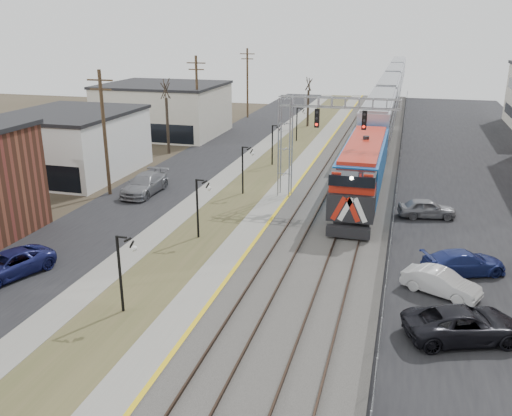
% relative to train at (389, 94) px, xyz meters
% --- Properties ---
extents(street_west, '(7.00, 120.00, 0.04)m').
position_rel_train_xyz_m(street_west, '(-17.00, -40.78, -2.92)').
color(street_west, black).
rests_on(street_west, ground).
extents(sidewalk, '(2.00, 120.00, 0.08)m').
position_rel_train_xyz_m(sidewalk, '(-12.50, -40.78, -2.90)').
color(sidewalk, gray).
rests_on(sidewalk, ground).
extents(grass_median, '(4.00, 120.00, 0.06)m').
position_rel_train_xyz_m(grass_median, '(-9.50, -40.78, -2.91)').
color(grass_median, '#484B28').
rests_on(grass_median, ground).
extents(platform, '(2.00, 120.00, 0.24)m').
position_rel_train_xyz_m(platform, '(-6.50, -40.78, -2.82)').
color(platform, gray).
rests_on(platform, ground).
extents(ballast_bed, '(8.00, 120.00, 0.20)m').
position_rel_train_xyz_m(ballast_bed, '(-1.50, -40.78, -2.84)').
color(ballast_bed, '#595651').
rests_on(ballast_bed, ground).
extents(parking_lot, '(16.00, 120.00, 0.04)m').
position_rel_train_xyz_m(parking_lot, '(10.50, -40.78, -2.92)').
color(parking_lot, black).
rests_on(parking_lot, ground).
extents(platform_edge, '(0.24, 120.00, 0.01)m').
position_rel_train_xyz_m(platform_edge, '(-5.62, -40.78, -2.69)').
color(platform_edge, gold).
rests_on(platform_edge, platform).
extents(track_near, '(1.58, 120.00, 0.15)m').
position_rel_train_xyz_m(track_near, '(-3.50, -40.78, -2.66)').
color(track_near, '#2D2119').
rests_on(track_near, ballast_bed).
extents(track_far, '(1.58, 120.00, 0.15)m').
position_rel_train_xyz_m(track_far, '(-0.00, -40.78, -2.66)').
color(track_far, '#2D2119').
rests_on(track_far, ballast_bed).
extents(train, '(3.00, 108.65, 5.33)m').
position_rel_train_xyz_m(train, '(0.00, 0.00, 0.00)').
color(train, '#155CB1').
rests_on(train, ground).
extents(signal_gantry, '(9.00, 1.07, 8.15)m').
position_rel_train_xyz_m(signal_gantry, '(-4.28, -47.79, 2.65)').
color(signal_gantry, gray).
rests_on(signal_gantry, ground).
extents(lampposts, '(0.14, 62.14, 4.00)m').
position_rel_train_xyz_m(lampposts, '(-9.50, -57.49, -0.94)').
color(lampposts, black).
rests_on(lampposts, ground).
extents(utility_poles, '(0.28, 80.28, 10.00)m').
position_rel_train_xyz_m(utility_poles, '(-20.00, -50.78, 2.06)').
color(utility_poles, '#4C3823').
rests_on(utility_poles, ground).
extents(fence, '(0.04, 120.00, 1.60)m').
position_rel_train_xyz_m(fence, '(2.70, -40.78, -2.14)').
color(fence, gray).
rests_on(fence, ground).
extents(buildings_west, '(14.00, 67.00, 7.00)m').
position_rel_train_xyz_m(buildings_west, '(-26.50, -51.57, 0.07)').
color(buildings_west, beige).
rests_on(buildings_west, ground).
extents(bare_trees, '(12.30, 42.30, 5.95)m').
position_rel_train_xyz_m(bare_trees, '(-18.16, -36.87, -0.24)').
color(bare_trees, '#382D23').
rests_on(bare_trees, ground).
extents(car_lot_b, '(4.16, 2.90, 1.30)m').
position_rel_train_xyz_m(car_lot_b, '(5.41, -61.76, -2.29)').
color(car_lot_b, silver).
rests_on(car_lot_b, ground).
extents(car_lot_c, '(5.75, 4.07, 1.45)m').
position_rel_train_xyz_m(car_lot_c, '(6.19, -65.89, -2.21)').
color(car_lot_c, black).
rests_on(car_lot_c, ground).
extents(car_lot_d, '(5.03, 3.66, 1.35)m').
position_rel_train_xyz_m(car_lot_d, '(6.74, -58.87, -2.26)').
color(car_lot_d, navy).
rests_on(car_lot_d, ground).
extents(car_lot_e, '(4.29, 2.42, 1.38)m').
position_rel_train_xyz_m(car_lot_e, '(4.94, -49.70, -2.25)').
color(car_lot_e, gray).
rests_on(car_lot_e, ground).
extents(car_street_a, '(3.90, 5.47, 1.38)m').
position_rel_train_xyz_m(car_street_a, '(-17.46, -66.00, -2.25)').
color(car_street_a, navy).
rests_on(car_street_a, ground).
extents(car_street_b, '(2.32, 5.60, 1.62)m').
position_rel_train_xyz_m(car_street_b, '(-17.27, -49.88, -2.13)').
color(car_street_b, gray).
rests_on(car_street_b, ground).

